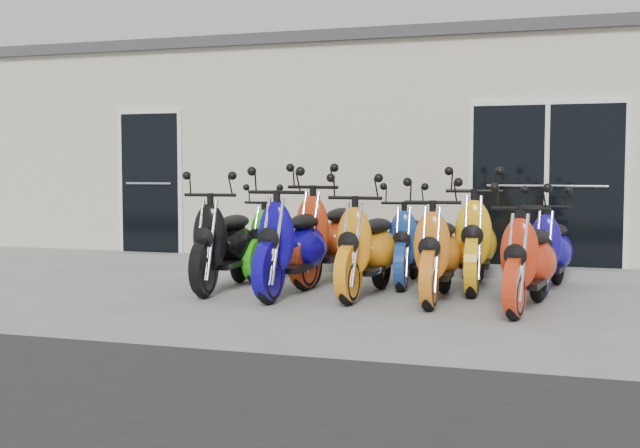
# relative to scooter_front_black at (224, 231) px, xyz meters

# --- Properties ---
(ground) EXTENTS (80.00, 80.00, 0.00)m
(ground) POSITION_rel_scooter_front_black_xyz_m (0.96, 0.10, -0.70)
(ground) COLOR gray
(ground) RESTS_ON ground
(building) EXTENTS (14.00, 6.00, 3.20)m
(building) POSITION_rel_scooter_front_black_xyz_m (0.96, 5.30, 0.90)
(building) COLOR beige
(building) RESTS_ON ground
(roof_cap) EXTENTS (14.20, 6.20, 0.16)m
(roof_cap) POSITION_rel_scooter_front_black_xyz_m (0.96, 5.30, 2.58)
(roof_cap) COLOR #3F3F42
(roof_cap) RESTS_ON building
(front_step) EXTENTS (14.00, 0.40, 0.15)m
(front_step) POSITION_rel_scooter_front_black_xyz_m (0.96, 2.12, -0.62)
(front_step) COLOR gray
(front_step) RESTS_ON ground
(door_left) EXTENTS (1.07, 0.08, 2.22)m
(door_left) POSITION_rel_scooter_front_black_xyz_m (-2.24, 2.27, 0.56)
(door_left) COLOR black
(door_left) RESTS_ON front_step
(door_right) EXTENTS (2.02, 0.08, 2.22)m
(door_right) POSITION_rel_scooter_front_black_xyz_m (3.56, 2.27, 0.56)
(door_right) COLOR black
(door_right) RESTS_ON front_step
(scooter_front_black) EXTENTS (0.84, 1.95, 1.40)m
(scooter_front_black) POSITION_rel_scooter_front_black_xyz_m (0.00, 0.00, 0.00)
(scooter_front_black) COLOR black
(scooter_front_black) RESTS_ON ground
(scooter_front_blue) EXTENTS (0.78, 1.99, 1.45)m
(scooter_front_blue) POSITION_rel_scooter_front_black_xyz_m (0.90, -0.13, 0.03)
(scooter_front_blue) COLOR #0D0484
(scooter_front_blue) RESTS_ON ground
(scooter_front_orange_a) EXTENTS (0.78, 1.90, 1.38)m
(scooter_front_orange_a) POSITION_rel_scooter_front_black_xyz_m (1.72, 0.03, -0.01)
(scooter_front_orange_a) COLOR orange
(scooter_front_orange_a) RESTS_ON ground
(scooter_front_orange_b) EXTENTS (0.71, 1.83, 1.34)m
(scooter_front_orange_b) POSITION_rel_scooter_front_black_xyz_m (2.53, -0.06, -0.03)
(scooter_front_orange_b) COLOR orange
(scooter_front_orange_b) RESTS_ON ground
(scooter_front_red) EXTENTS (0.89, 1.83, 1.29)m
(scooter_front_red) POSITION_rel_scooter_front_black_xyz_m (3.48, -0.35, -0.05)
(scooter_front_red) COLOR red
(scooter_front_red) RESTS_ON ground
(scooter_back_green) EXTENTS (0.82, 1.74, 1.24)m
(scooter_back_green) POSITION_rel_scooter_front_black_xyz_m (0.28, 1.06, -0.08)
(scooter_back_green) COLOR #2BBF12
(scooter_back_green) RESTS_ON ground
(scooter_back_red) EXTENTS (0.96, 2.09, 1.49)m
(scooter_back_red) POSITION_rel_scooter_front_black_xyz_m (1.01, 0.89, 0.05)
(scooter_back_red) COLOR #B2310E
(scooter_back_red) RESTS_ON ground
(scooter_back_blue) EXTENTS (0.73, 1.75, 1.26)m
(scooter_back_blue) POSITION_rel_scooter_front_black_xyz_m (1.98, 1.05, -0.07)
(scooter_back_blue) COLOR navy
(scooter_back_blue) RESTS_ON ground
(scooter_back_yellow) EXTENTS (0.83, 2.01, 1.45)m
(scooter_back_yellow) POSITION_rel_scooter_front_black_xyz_m (2.81, 0.92, 0.03)
(scooter_back_yellow) COLOR #F7B213
(scooter_back_yellow) RESTS_ON ground
(scooter_back_extra) EXTENTS (0.82, 1.74, 1.24)m
(scooter_back_extra) POSITION_rel_scooter_front_black_xyz_m (3.66, 1.06, -0.08)
(scooter_back_extra) COLOR #160C86
(scooter_back_extra) RESTS_ON ground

